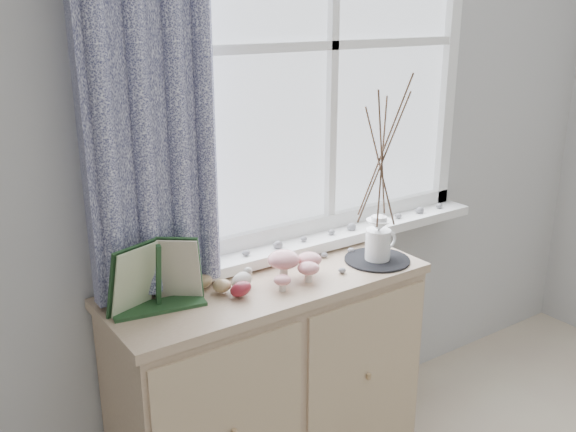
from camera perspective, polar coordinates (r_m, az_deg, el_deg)
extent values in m
cube|color=#BABAB8|center=(2.47, -1.99, 6.60)|extent=(4.00, 0.04, 2.60)
cube|color=silver|center=(2.59, 3.76, 14.93)|extent=(1.30, 0.01, 1.40)
cube|color=white|center=(2.69, 4.41, -1.75)|extent=(1.45, 0.16, 0.04)
cube|color=#0B0C3D|center=(2.07, -12.68, 14.40)|extent=(0.44, 0.06, 1.61)
cube|color=tan|center=(2.55, -1.62, -14.88)|extent=(1.17, 0.43, 0.81)
cube|color=tan|center=(2.34, -1.71, -6.13)|extent=(1.20, 0.45, 0.03)
cube|color=#D5B294|center=(2.55, 6.92, -14.97)|extent=(0.55, 0.01, 0.75)
cylinder|color=white|center=(2.33, -0.39, -4.78)|extent=(0.03, 0.03, 0.07)
ellipsoid|color=#AE0508|center=(2.31, -0.39, -3.88)|extent=(0.12, 0.12, 0.06)
cylinder|color=white|center=(2.31, 1.82, -5.27)|extent=(0.03, 0.03, 0.05)
ellipsoid|color=#AE0508|center=(2.30, 1.83, -4.66)|extent=(0.08, 0.08, 0.04)
cylinder|color=white|center=(2.24, -0.51, -6.19)|extent=(0.03, 0.03, 0.04)
ellipsoid|color=#AE0508|center=(2.24, -0.51, -5.71)|extent=(0.06, 0.06, 0.03)
cylinder|color=white|center=(2.37, 1.89, -4.57)|extent=(0.03, 0.03, 0.06)
ellipsoid|color=#AE0508|center=(2.36, 1.89, -3.88)|extent=(0.09, 0.09, 0.05)
ellipsoid|color=tan|center=(2.23, -5.90, -6.19)|extent=(0.06, 0.05, 0.08)
ellipsoid|color=tan|center=(2.27, -7.65, -5.80)|extent=(0.06, 0.05, 0.08)
ellipsoid|color=maroon|center=(2.20, -4.22, -6.49)|extent=(0.06, 0.05, 0.08)
cylinder|color=black|center=(2.53, 7.93, -3.87)|extent=(0.26, 0.26, 0.01)
cylinder|color=white|center=(2.50, 7.99, -2.52)|extent=(0.11, 0.11, 0.12)
cone|color=white|center=(2.48, 8.07, -0.81)|extent=(0.10, 0.10, 0.04)
cylinder|color=white|center=(2.47, 8.09, -0.33)|extent=(0.06, 0.06, 0.03)
torus|color=white|center=(2.54, 8.90, -2.14)|extent=(0.07, 0.03, 0.07)
ellipsoid|color=gray|center=(2.40, 4.83, -4.86)|extent=(0.03, 0.03, 0.02)
ellipsoid|color=gray|center=(2.54, 3.24, -3.50)|extent=(0.03, 0.03, 0.02)
ellipsoid|color=gray|center=(2.55, 8.39, -3.58)|extent=(0.03, 0.03, 0.02)
ellipsoid|color=gray|center=(2.50, 0.50, -3.81)|extent=(0.03, 0.03, 0.02)
ellipsoid|color=gray|center=(2.59, 5.62, -3.06)|extent=(0.03, 0.03, 0.02)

